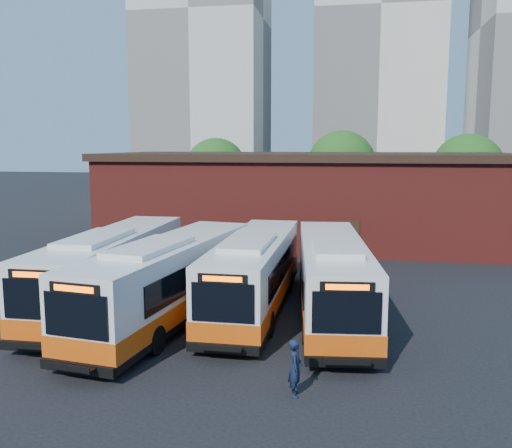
% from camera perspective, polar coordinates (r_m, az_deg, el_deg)
% --- Properties ---
extents(ground, '(220.00, 220.00, 0.00)m').
position_cam_1_polar(ground, '(20.70, 0.90, -11.38)').
color(ground, black).
extents(bus_west, '(2.79, 12.48, 3.38)m').
position_cam_1_polar(bus_west, '(24.30, -14.93, -4.91)').
color(bus_west, silver).
rests_on(bus_west, ground).
extents(bus_midwest, '(4.15, 12.60, 3.38)m').
position_cam_1_polar(bus_midwest, '(21.90, -9.14, -6.18)').
color(bus_midwest, silver).
rests_on(bus_midwest, ground).
extents(bus_mideast, '(2.55, 11.99, 3.26)m').
position_cam_1_polar(bus_mideast, '(23.14, -0.13, -5.43)').
color(bus_mideast, silver).
rests_on(bus_mideast, ground).
extents(bus_east, '(3.75, 12.25, 3.29)m').
position_cam_1_polar(bus_east, '(22.41, 8.06, -5.93)').
color(bus_east, silver).
rests_on(bus_east, ground).
extents(transit_worker, '(0.42, 0.62, 1.65)m').
position_cam_1_polar(transit_worker, '(15.67, 4.17, -14.85)').
color(transit_worker, black).
rests_on(transit_worker, ground).
extents(depot_building, '(28.60, 12.60, 6.40)m').
position_cam_1_polar(depot_building, '(39.54, 5.59, 2.89)').
color(depot_building, maroon).
rests_on(depot_building, ground).
extents(tree_west, '(6.00, 6.00, 7.65)m').
position_cam_1_polar(tree_west, '(52.94, -4.23, 5.79)').
color(tree_west, '#382314').
rests_on(tree_west, ground).
extents(tree_mid, '(6.56, 6.56, 8.36)m').
position_cam_1_polar(tree_mid, '(53.28, 8.99, 6.19)').
color(tree_mid, '#382314').
rests_on(tree_mid, ground).
extents(tree_east, '(6.24, 6.24, 7.96)m').
position_cam_1_polar(tree_east, '(51.25, 21.35, 5.36)').
color(tree_east, '#382314').
rests_on(tree_east, ground).
extents(tower_left, '(20.00, 18.00, 56.20)m').
position_cam_1_polar(tower_left, '(96.90, -5.48, 20.74)').
color(tower_left, beige).
rests_on(tower_left, ground).
extents(tower_center, '(22.00, 20.00, 61.20)m').
position_cam_1_polar(tower_center, '(107.87, 12.80, 20.65)').
color(tower_center, beige).
rests_on(tower_center, ground).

